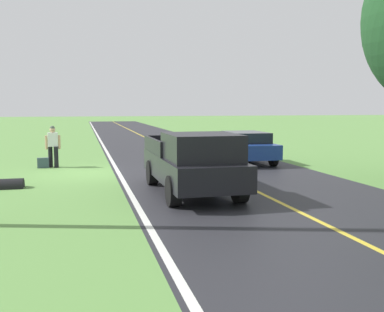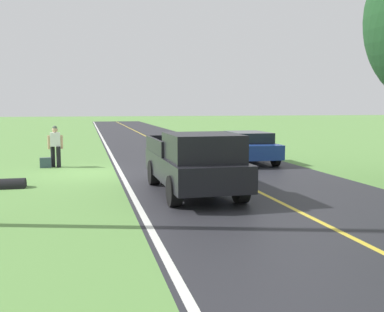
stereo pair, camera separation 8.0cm
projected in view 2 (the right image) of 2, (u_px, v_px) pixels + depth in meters
name	position (u px, v px, depth m)	size (l,w,h in m)	color
ground_plane	(90.00, 173.00, 17.08)	(200.00, 200.00, 0.00)	#609347
road_surface	(213.00, 169.00, 18.21)	(7.84, 120.00, 0.00)	#28282D
lane_edge_line	(120.00, 172.00, 17.35)	(0.16, 117.60, 0.00)	silver
lane_centre_line	(213.00, 169.00, 18.21)	(0.14, 117.60, 0.00)	gold
hitchhiker_walking	(55.00, 144.00, 18.74)	(0.62, 0.51, 1.75)	black
suitcase_carried	(45.00, 163.00, 18.61)	(0.20, 0.46, 0.42)	#384C56
pickup_truck_passing	(195.00, 161.00, 12.91)	(2.14, 5.42, 1.82)	black
sedan_near_oncoming	(247.00, 146.00, 20.24)	(2.03, 4.45, 1.41)	navy
drainage_culvert	(12.00, 188.00, 14.03)	(0.60, 0.60, 0.80)	black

